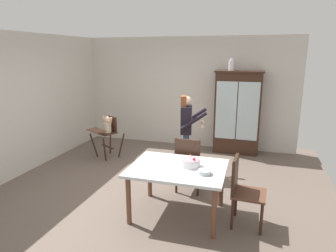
{
  "coord_description": "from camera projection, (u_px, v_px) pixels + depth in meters",
  "views": [
    {
      "loc": [
        1.7,
        -4.51,
        2.3
      ],
      "look_at": [
        0.1,
        0.7,
        0.95
      ],
      "focal_mm": 31.4,
      "sensor_mm": 36.0,
      "label": 1
    }
  ],
  "objects": [
    {
      "name": "birthday_cake",
      "position": [
        190.0,
        163.0,
        4.17
      ],
      "size": [
        0.28,
        0.28,
        0.19
      ],
      "color": "white",
      "rests_on": "dining_table"
    },
    {
      "name": "dining_chair_far_side",
      "position": [
        189.0,
        161.0,
        4.88
      ],
      "size": [
        0.45,
        0.45,
        0.96
      ],
      "rotation": [
        0.0,
        0.0,
        3.12
      ],
      "color": "#382116",
      "rests_on": "ground_plane"
    },
    {
      "name": "wall_back",
      "position": [
        187.0,
        92.0,
        7.34
      ],
      "size": [
        5.32,
        0.06,
        2.7
      ],
      "primitive_type": "cube",
      "color": "beige",
      "rests_on": "ground_plane"
    },
    {
      "name": "ground_plane",
      "position": [
        151.0,
        186.0,
        5.22
      ],
      "size": [
        6.24,
        6.24,
        0.0
      ],
      "primitive_type": "plane",
      "color": "#66564C"
    },
    {
      "name": "adult_person",
      "position": [
        187.0,
        125.0,
        5.6
      ],
      "size": [
        0.57,
        0.55,
        1.53
      ],
      "rotation": [
        0.0,
        0.0,
        1.75
      ],
      "color": "#3D4C6B",
      "rests_on": "ground_plane"
    },
    {
      "name": "high_chair_with_toddler",
      "position": [
        107.0,
        129.0,
        6.55
      ],
      "size": [
        0.78,
        0.84,
        0.95
      ],
      "rotation": [
        0.0,
        0.0,
        -0.5
      ],
      "color": "#382116",
      "rests_on": "ground_plane"
    },
    {
      "name": "china_cabinet",
      "position": [
        237.0,
        112.0,
        6.82
      ],
      "size": [
        1.09,
        0.48,
        1.92
      ],
      "color": "#382116",
      "rests_on": "ground_plane"
    },
    {
      "name": "dining_table",
      "position": [
        178.0,
        173.0,
        4.17
      ],
      "size": [
        1.36,
        1.05,
        0.74
      ],
      "color": "silver",
      "rests_on": "ground_plane"
    },
    {
      "name": "ceramic_vase",
      "position": [
        231.0,
        65.0,
        6.62
      ],
      "size": [
        0.13,
        0.13,
        0.27
      ],
      "color": "white",
      "rests_on": "china_cabinet"
    },
    {
      "name": "dining_chair_right_end",
      "position": [
        242.0,
        187.0,
        3.96
      ],
      "size": [
        0.46,
        0.46,
        0.96
      ],
      "rotation": [
        0.0,
        0.0,
        1.52
      ],
      "color": "#382116",
      "rests_on": "ground_plane"
    },
    {
      "name": "wall_left",
      "position": [
        22.0,
        104.0,
        5.65
      ],
      "size": [
        0.06,
        5.32,
        2.7
      ],
      "primitive_type": "cube",
      "color": "beige",
      "rests_on": "ground_plane"
    },
    {
      "name": "serving_bowl",
      "position": [
        204.0,
        172.0,
        3.9
      ],
      "size": [
        0.18,
        0.18,
        0.05
      ],
      "primitive_type": "cylinder",
      "color": "#B2BCC6",
      "rests_on": "dining_table"
    }
  ]
}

